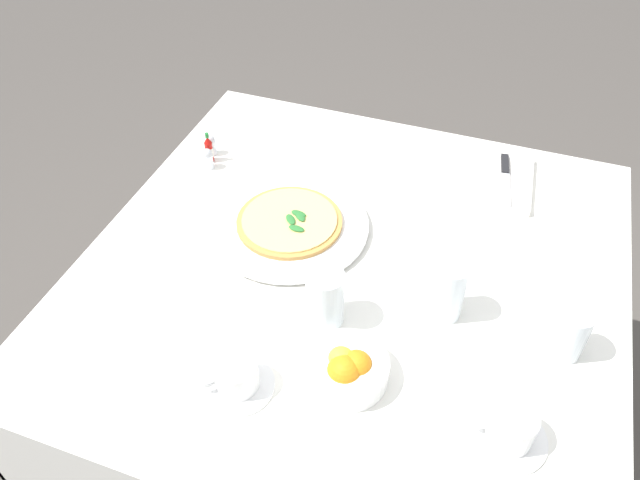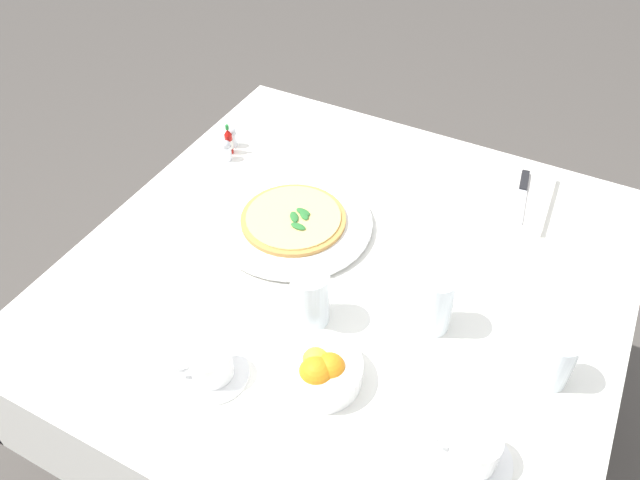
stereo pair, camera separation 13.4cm
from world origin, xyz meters
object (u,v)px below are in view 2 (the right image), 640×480
object	(u,v)px
dinner_knife	(522,194)
coffee_cup_near_left	(474,451)
coffee_cup_far_right	(211,365)
hot_sauce_bottle	(229,141)
citrus_bowl	(321,370)
pizza	(294,218)
water_glass_right_edge	(310,300)
salt_shaker	(226,151)
pepper_shaker	(232,138)
water_glass_left_edge	(435,306)
napkin_folded	(521,198)
water_glass_back_corner	(555,362)
pizza_plate	(294,223)

from	to	relation	value
dinner_knife	coffee_cup_near_left	bearing A→B (deg)	-0.81
coffee_cup_far_right	hot_sauce_bottle	distance (m)	0.68
coffee_cup_far_right	citrus_bowl	xyz separation A→B (m)	(-0.08, 0.18, -0.00)
pizza	dinner_knife	world-z (taller)	pizza
coffee_cup_far_right	water_glass_right_edge	size ratio (longest dim) A/B	1.06
salt_shaker	pepper_shaker	size ratio (longest dim) A/B	1.00
water_glass_left_edge	napkin_folded	xyz separation A→B (m)	(-0.45, 0.06, -0.05)
pizza	coffee_cup_near_left	xyz separation A→B (m)	(0.36, 0.53, 0.01)
coffee_cup_near_left	water_glass_right_edge	bearing A→B (deg)	-110.93
dinner_knife	citrus_bowl	world-z (taller)	citrus_bowl
pizza	salt_shaker	xyz separation A→B (m)	(-0.14, -0.28, 0.00)
water_glass_left_edge	pepper_shaker	size ratio (longest dim) A/B	2.30
coffee_cup_far_right	citrus_bowl	size ratio (longest dim) A/B	0.87
hot_sauce_bottle	salt_shaker	world-z (taller)	hot_sauce_bottle
citrus_bowl	salt_shaker	xyz separation A→B (m)	(-0.47, -0.51, -0.00)
citrus_bowl	water_glass_back_corner	bearing A→B (deg)	117.87
coffee_cup_far_right	water_glass_left_edge	bearing A→B (deg)	133.08
salt_shaker	water_glass_left_edge	bearing A→B (deg)	67.65
pepper_shaker	salt_shaker	bearing A→B (deg)	19.65
water_glass_back_corner	pepper_shaker	distance (m)	0.96
pizza	hot_sauce_bottle	size ratio (longest dim) A/B	2.84
coffee_cup_far_right	water_glass_left_edge	world-z (taller)	water_glass_left_edge
pizza_plate	napkin_folded	xyz separation A→B (m)	(-0.32, 0.43, -0.00)
napkin_folded	citrus_bowl	bearing A→B (deg)	-19.56
water_glass_back_corner	hot_sauce_bottle	bearing A→B (deg)	-109.44
coffee_cup_far_right	salt_shaker	size ratio (longest dim) A/B	2.31
dinner_knife	salt_shaker	world-z (taller)	salt_shaker
napkin_folded	water_glass_right_edge	bearing A→B (deg)	-30.12
coffee_cup_near_left	hot_sauce_bottle	distance (m)	0.97
water_glass_left_edge	water_glass_back_corner	bearing A→B (deg)	85.51
pizza	coffee_cup_near_left	bearing A→B (deg)	55.90
pizza_plate	dinner_knife	bearing A→B (deg)	126.74
water_glass_back_corner	pizza	bearing A→B (deg)	-103.18
water_glass_back_corner	napkin_folded	xyz separation A→B (m)	(-0.47, -0.17, -0.04)
dinner_knife	salt_shaker	bearing A→B (deg)	-84.61
pizza_plate	dinner_knife	size ratio (longest dim) A/B	1.81
coffee_cup_near_left	coffee_cup_far_right	bearing A→B (deg)	-83.14
water_glass_left_edge	pizza_plate	bearing A→B (deg)	-108.19
pizza_plate	napkin_folded	bearing A→B (deg)	127.00
dinner_knife	hot_sauce_bottle	distance (m)	0.73
coffee_cup_far_right	water_glass_right_edge	bearing A→B (deg)	154.34
water_glass_back_corner	water_glass_right_edge	distance (m)	0.45
water_glass_right_edge	pepper_shaker	bearing A→B (deg)	-132.50
coffee_cup_near_left	citrus_bowl	distance (m)	0.29
pizza	hot_sauce_bottle	world-z (taller)	hot_sauce_bottle
coffee_cup_far_right	pepper_shaker	size ratio (longest dim) A/B	2.31
coffee_cup_far_right	dinner_knife	size ratio (longest dim) A/B	0.66
pizza_plate	coffee_cup_far_right	distance (m)	0.42
water_glass_left_edge	pepper_shaker	bearing A→B (deg)	-115.77
napkin_folded	salt_shaker	bearing A→B (deg)	-78.94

